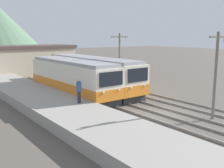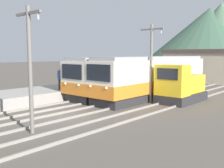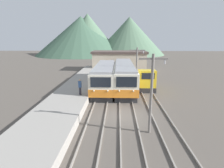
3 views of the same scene
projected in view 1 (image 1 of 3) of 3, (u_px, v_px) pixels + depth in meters
ground_plane at (163, 113)px, 19.77m from camera, size 200.00×200.00×0.00m
platform_left at (94, 125)px, 15.94m from camera, size 4.50×54.00×0.81m
track_left at (138, 119)px, 18.19m from camera, size 1.54×60.00×0.14m
track_center at (165, 112)px, 19.87m from camera, size 1.54×60.00×0.14m
track_right at (189, 105)px, 21.67m from camera, size 1.54×60.00×0.14m
commuter_train_left at (72, 79)px, 25.18m from camera, size 2.84×12.63×3.52m
commuter_train_center at (91, 75)px, 27.57m from camera, size 2.84×14.50×3.59m
shunting_locomotive at (119, 78)px, 28.69m from camera, size 2.40×4.77×3.00m
catenary_mast_near at (216, 72)px, 17.83m from camera, size 2.00×0.20×6.01m
catenary_mast_mid at (120, 61)px, 25.92m from camera, size 2.00×0.20×6.01m
person_on_platform at (79, 90)px, 19.38m from camera, size 0.38×0.38×1.82m
station_building at (30, 60)px, 39.39m from camera, size 12.60×6.30×4.41m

